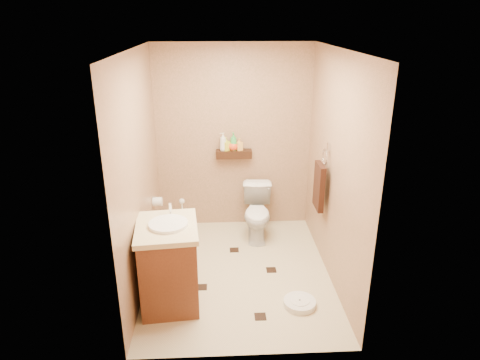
{
  "coord_description": "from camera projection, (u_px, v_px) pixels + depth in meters",
  "views": [
    {
      "loc": [
        -0.19,
        -4.09,
        2.69
      ],
      "look_at": [
        0.03,
        0.25,
        1.01
      ],
      "focal_mm": 32.0,
      "sensor_mm": 36.0,
      "label": 1
    }
  ],
  "objects": [
    {
      "name": "wall_left",
      "position": [
        139.0,
        174.0,
        4.31
      ],
      "size": [
        0.04,
        2.5,
        2.4
      ],
      "primitive_type": "cube",
      "color": "#A87B60",
      "rests_on": "ground"
    },
    {
      "name": "toilet_brush",
      "position": [
        183.0,
        219.0,
        5.69
      ],
      "size": [
        0.1,
        0.1,
        0.45
      ],
      "color": "#196564",
      "rests_on": "ground"
    },
    {
      "name": "floor_accents",
      "position": [
        241.0,
        277.0,
        4.7
      ],
      "size": [
        1.31,
        1.44,
        0.01
      ],
      "color": "black",
      "rests_on": "ground"
    },
    {
      "name": "wall_back",
      "position": [
        234.0,
        139.0,
        5.52
      ],
      "size": [
        2.0,
        0.04,
        2.4
      ],
      "primitive_type": "cube",
      "color": "#A87B60",
      "rests_on": "ground"
    },
    {
      "name": "towel_ring",
      "position": [
        320.0,
        184.0,
        4.72
      ],
      "size": [
        0.12,
        0.3,
        0.76
      ],
      "color": "silver",
      "rests_on": "wall_right"
    },
    {
      "name": "wall_right",
      "position": [
        335.0,
        170.0,
        4.4
      ],
      "size": [
        0.04,
        2.5,
        2.4
      ],
      "primitive_type": "cube",
      "color": "#A87B60",
      "rests_on": "ground"
    },
    {
      "name": "bathroom_scale",
      "position": [
        300.0,
        303.0,
        4.23
      ],
      "size": [
        0.36,
        0.36,
        0.06
      ],
      "rotation": [
        0.0,
        0.0,
        0.14
      ],
      "color": "white",
      "rests_on": "ground"
    },
    {
      "name": "toilet_paper",
      "position": [
        158.0,
        202.0,
        5.13
      ],
      "size": [
        0.12,
        0.11,
        0.12
      ],
      "color": "white",
      "rests_on": "wall_left"
    },
    {
      "name": "wall_shelf",
      "position": [
        234.0,
        154.0,
        5.51
      ],
      "size": [
        0.46,
        0.14,
        0.1
      ],
      "primitive_type": "cube",
      "color": "#321B0D",
      "rests_on": "wall_back"
    },
    {
      "name": "bottle_c",
      "position": [
        233.0,
        145.0,
        5.46
      ],
      "size": [
        0.14,
        0.14,
        0.15
      ],
      "primitive_type": "imported",
      "rotation": [
        0.0,
        0.0,
        4.46
      ],
      "color": "#E5451A",
      "rests_on": "wall_shelf"
    },
    {
      "name": "ceiling",
      "position": [
        238.0,
        49.0,
        3.92
      ],
      "size": [
        2.0,
        2.5,
        0.02
      ],
      "primitive_type": "cube",
      "color": "white",
      "rests_on": "wall_back"
    },
    {
      "name": "bottle_e",
      "position": [
        239.0,
        144.0,
        5.46
      ],
      "size": [
        0.1,
        0.1,
        0.16
      ],
      "primitive_type": "imported",
      "rotation": [
        0.0,
        0.0,
        0.43
      ],
      "color": "#EAAC4E",
      "rests_on": "wall_shelf"
    },
    {
      "name": "vanity",
      "position": [
        169.0,
        263.0,
        4.16
      ],
      "size": [
        0.64,
        0.75,
        0.98
      ],
      "rotation": [
        0.0,
        0.0,
        0.1
      ],
      "color": "brown",
      "rests_on": "ground"
    },
    {
      "name": "bottle_a",
      "position": [
        223.0,
        142.0,
        5.44
      ],
      "size": [
        0.12,
        0.12,
        0.23
      ],
      "primitive_type": "imported",
      "rotation": [
        0.0,
        0.0,
        5.11
      ],
      "color": "silver",
      "rests_on": "wall_shelf"
    },
    {
      "name": "ground",
      "position": [
        238.0,
        272.0,
        4.79
      ],
      "size": [
        2.5,
        2.5,
        0.0
      ],
      "primitive_type": "plane",
      "color": "beige",
      "rests_on": "ground"
    },
    {
      "name": "bottle_b",
      "position": [
        226.0,
        144.0,
        5.45
      ],
      "size": [
        0.11,
        0.11,
        0.18
      ],
      "primitive_type": "imported",
      "rotation": [
        0.0,
        0.0,
        3.84
      ],
      "color": "#CDD22C",
      "rests_on": "wall_shelf"
    },
    {
      "name": "wall_front",
      "position": [
        246.0,
        229.0,
        3.19
      ],
      "size": [
        2.0,
        0.04,
        2.4
      ],
      "primitive_type": "cube",
      "color": "#A87B60",
      "rests_on": "ground"
    },
    {
      "name": "toilet",
      "position": [
        257.0,
        213.0,
        5.46
      ],
      "size": [
        0.41,
        0.68,
        0.67
      ],
      "primitive_type": "imported",
      "rotation": [
        0.0,
        0.0,
        -0.06
      ],
      "color": "white",
      "rests_on": "ground"
    },
    {
      "name": "bottle_d",
      "position": [
        234.0,
        142.0,
        5.45
      ],
      "size": [
        0.11,
        0.11,
        0.23
      ],
      "primitive_type": "imported",
      "rotation": [
        0.0,
        0.0,
        3.42
      ],
      "color": "green",
      "rests_on": "wall_shelf"
    }
  ]
}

